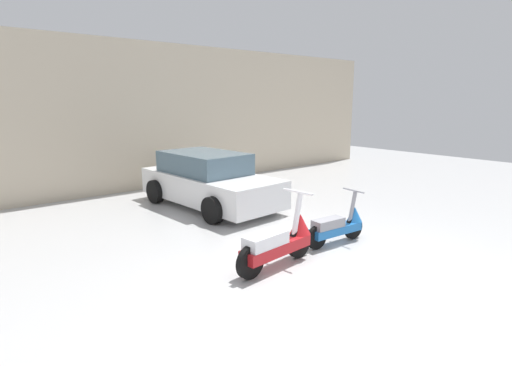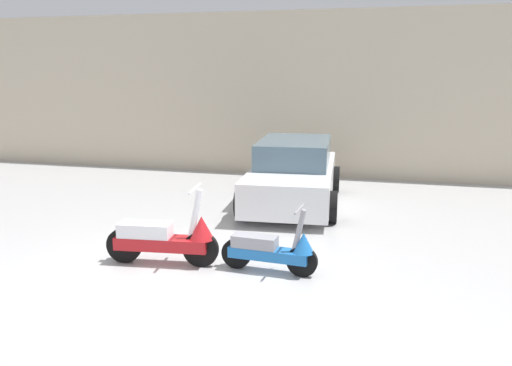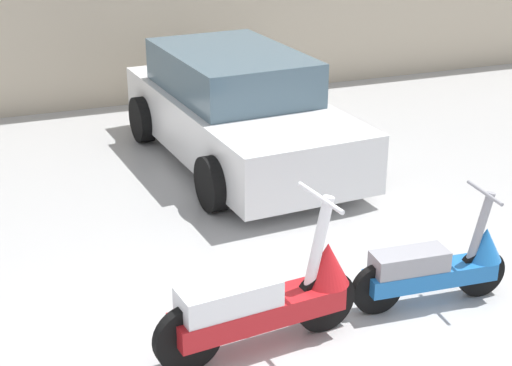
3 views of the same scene
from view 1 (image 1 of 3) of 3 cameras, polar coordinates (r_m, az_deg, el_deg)
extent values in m
plane|color=#B2B2B2|center=(6.16, 11.13, -12.66)|extent=(28.00, 28.00, 0.00)
cube|color=beige|center=(11.68, -17.58, 8.96)|extent=(19.60, 0.12, 4.13)
cylinder|color=black|center=(6.60, 6.18, -8.46)|extent=(0.51, 0.14, 0.50)
cylinder|color=black|center=(5.82, -0.79, -11.22)|extent=(0.51, 0.14, 0.50)
cube|color=#B2191E|center=(6.18, 2.93, -9.23)|extent=(1.34, 0.44, 0.17)
cube|color=white|center=(5.95, 1.42, -8.15)|extent=(0.76, 0.37, 0.20)
cylinder|color=white|center=(6.40, 5.95, -4.35)|extent=(0.24, 0.11, 0.71)
cylinder|color=white|center=(6.31, 6.02, -1.25)|extent=(0.10, 0.58, 0.03)
cone|color=#B2191E|center=(6.51, 6.35, -5.82)|extent=(0.37, 0.37, 0.33)
cylinder|color=black|center=(7.64, 13.73, -6.23)|extent=(0.42, 0.10, 0.42)
cylinder|color=black|center=(7.00, 8.66, -7.70)|extent=(0.42, 0.10, 0.42)
cube|color=#1E66B2|center=(7.30, 11.33, -6.55)|extent=(1.11, 0.34, 0.15)
cube|color=gray|center=(7.11, 10.28, -5.68)|extent=(0.63, 0.29, 0.16)
cylinder|color=gray|center=(7.49, 13.64, -3.25)|extent=(0.20, 0.09, 0.59)
cylinder|color=gray|center=(7.42, 13.75, -1.04)|extent=(0.07, 0.48, 0.03)
cone|color=#1E66B2|center=(7.58, 13.91, -4.33)|extent=(0.30, 0.30, 0.27)
cube|color=white|center=(9.68, -6.55, -0.53)|extent=(1.83, 3.90, 0.63)
cube|color=slate|center=(9.76, -7.43, 2.93)|extent=(1.53, 2.22, 0.50)
cylinder|color=black|center=(9.37, 1.86, -2.04)|extent=(0.24, 0.59, 0.58)
cylinder|color=black|center=(8.33, -6.19, -3.88)|extent=(0.24, 0.59, 0.58)
cylinder|color=black|center=(11.13, -6.77, 0.09)|extent=(0.24, 0.59, 0.58)
cylinder|color=black|center=(10.26, -14.17, -1.19)|extent=(0.24, 0.59, 0.58)
camera|label=2|loc=(7.03, 66.59, 5.94)|focal=35.00mm
camera|label=3|loc=(2.27, 63.10, 26.61)|focal=55.00mm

